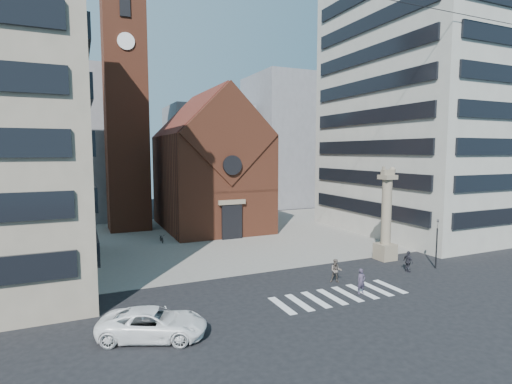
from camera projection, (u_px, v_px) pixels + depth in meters
ground at (310, 284)px, 30.40m from camera, size 120.00×120.00×0.00m
piazza at (226, 235)px, 47.66m from camera, size 46.00×30.00×0.05m
zebra_crossing at (340, 295)px, 27.90m from camera, size 10.20×3.20×0.01m
church at (210, 167)px, 52.33m from camera, size 12.00×16.65×18.00m
campanile at (126, 106)px, 50.17m from camera, size 5.50×5.50×31.20m
building_right at (426, 103)px, 49.42m from camera, size 18.00×22.00×32.00m
bg_block_left at (45, 145)px, 57.49m from camera, size 16.00×14.00×22.00m
bg_block_mid at (208, 157)px, 72.79m from camera, size 14.00×12.00×18.00m
bg_block_right at (293, 141)px, 76.26m from camera, size 16.00×14.00×24.00m
lion_column at (386, 223)px, 36.84m from camera, size 1.63×1.60×8.68m
traffic_light at (437, 242)px, 34.13m from camera, size 0.13×0.16×4.30m
white_car at (153, 324)px, 21.48m from camera, size 6.32×4.69×1.60m
pedestrian_0 at (361, 281)px, 28.20m from camera, size 0.66×0.43×1.79m
pedestrian_1 at (336, 271)px, 30.61m from camera, size 1.11×1.04×1.82m
pedestrian_2 at (408, 262)px, 33.20m from camera, size 0.47×1.06×1.79m
scooter_0 at (162, 238)px, 43.92m from camera, size 0.62×1.73×0.91m
scooter_1 at (177, 236)px, 44.63m from camera, size 0.49×1.68×1.01m
scooter_2 at (193, 236)px, 45.35m from camera, size 0.62×1.73×0.91m
scooter_3 at (208, 234)px, 46.06m from camera, size 0.49×1.68×1.01m
scooter_4 at (222, 233)px, 46.77m from camera, size 0.62×1.73×0.91m
scooter_5 at (236, 231)px, 47.48m from camera, size 0.49×1.68×1.01m
scooter_6 at (249, 231)px, 48.20m from camera, size 0.62×1.73×0.91m
scooter_7 at (263, 229)px, 48.91m from camera, size 0.49×1.68×1.01m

